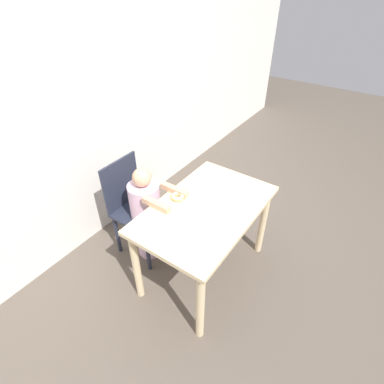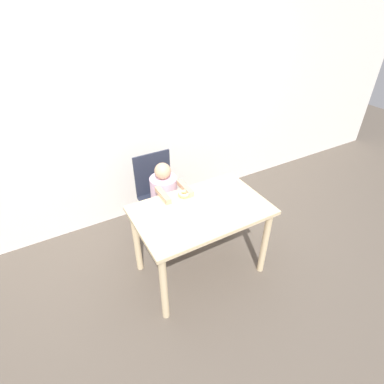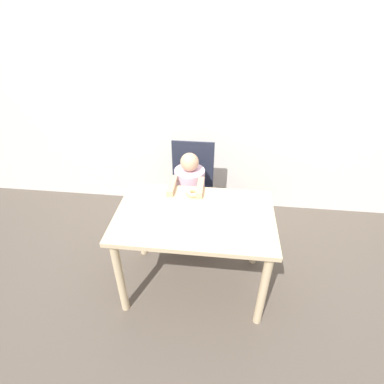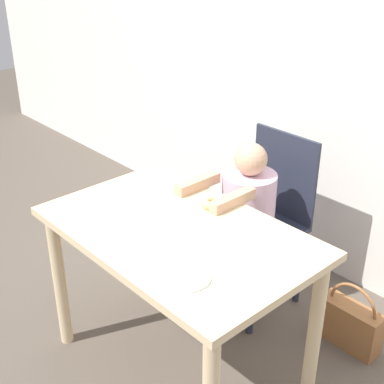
{
  "view_description": "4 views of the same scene",
  "coord_description": "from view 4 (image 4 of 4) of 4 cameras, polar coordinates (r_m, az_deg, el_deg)",
  "views": [
    {
      "loc": [
        -1.5,
        -0.92,
        2.24
      ],
      "look_at": [
        -0.03,
        0.11,
        0.88
      ],
      "focal_mm": 28.0,
      "sensor_mm": 36.0,
      "label": 1
    },
    {
      "loc": [
        -1.06,
        -1.72,
        2.34
      ],
      "look_at": [
        -0.03,
        0.11,
        0.88
      ],
      "focal_mm": 28.0,
      "sensor_mm": 36.0,
      "label": 2
    },
    {
      "loc": [
        0.17,
        -1.67,
        2.12
      ],
      "look_at": [
        -0.03,
        0.11,
        0.88
      ],
      "focal_mm": 28.0,
      "sensor_mm": 36.0,
      "label": 3
    },
    {
      "loc": [
        1.44,
        -1.23,
        1.88
      ],
      "look_at": [
        -0.03,
        0.11,
        0.88
      ],
      "focal_mm": 50.0,
      "sensor_mm": 36.0,
      "label": 4
    }
  ],
  "objects": [
    {
      "name": "child_figure",
      "position": [
        2.74,
        5.8,
        -4.28
      ],
      "size": [
        0.28,
        0.5,
        0.95
      ],
      "color": "silver",
      "rests_on": "ground_plane"
    },
    {
      "name": "donut",
      "position": [
        2.36,
        2.32,
        -1.11
      ],
      "size": [
        0.11,
        0.11,
        0.04
      ],
      "color": "#DBB270",
      "rests_on": "dining_table"
    },
    {
      "name": "handbag",
      "position": [
        2.8,
        16.48,
        -13.27
      ],
      "size": [
        0.31,
        0.11,
        0.35
      ],
      "color": "brown",
      "rests_on": "ground_plane"
    },
    {
      "name": "napkin",
      "position": [
        2.22,
        -1.52,
        -3.58
      ],
      "size": [
        0.31,
        0.31,
        0.0
      ],
      "color": "white",
      "rests_on": "dining_table"
    },
    {
      "name": "ground_plane",
      "position": [
        2.67,
        -1.34,
        -18.01
      ],
      "size": [
        12.0,
        12.0,
        0.0
      ],
      "primitive_type": "plane",
      "color": "brown"
    },
    {
      "name": "dining_table",
      "position": [
        2.26,
        -1.52,
        -6.46
      ],
      "size": [
        1.15,
        0.72,
        0.76
      ],
      "color": "beige",
      "rests_on": "ground_plane"
    },
    {
      "name": "wall_back",
      "position": [
        2.9,
        17.16,
        13.1
      ],
      "size": [
        8.0,
        0.05,
        2.5
      ],
      "color": "silver",
      "rests_on": "ground_plane"
    },
    {
      "name": "plate",
      "position": [
        1.92,
        -0.73,
        -9.03
      ],
      "size": [
        0.19,
        0.19,
        0.01
      ],
      "color": "silver",
      "rests_on": "dining_table"
    },
    {
      "name": "chair",
      "position": [
        2.82,
        7.64,
        -3.06
      ],
      "size": [
        0.4,
        0.45,
        0.94
      ],
      "color": "#232838",
      "rests_on": "ground_plane"
    }
  ]
}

